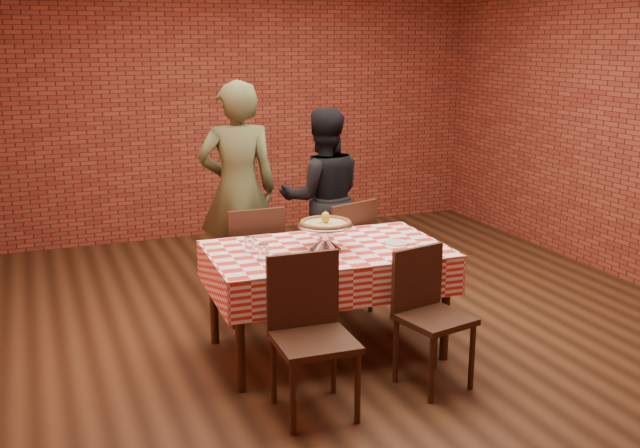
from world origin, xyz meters
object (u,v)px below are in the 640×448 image
Objects in this scene: pizza at (326,224)px; chair_far_left at (250,261)px; diner_olive at (238,190)px; table at (327,301)px; chair_near_right at (435,321)px; water_glass_right at (250,244)px; condiment_caddy at (326,227)px; pizza_stand at (325,237)px; water_glass_left at (263,252)px; chair_far_right at (337,255)px; chair_near_left at (314,339)px; diner_black at (323,198)px.

pizza reaches higher than chair_far_left.
pizza is at bearing 107.53° from diner_olive.
table is 1.81× the size of chair_near_right.
table is 4.54× the size of pizza.
condiment_caddy is (0.62, 0.16, 0.02)m from water_glass_right.
water_glass_right is at bearing 167.60° from pizza_stand.
diner_olive is at bearing 95.07° from chair_near_right.
diner_olive reaches higher than chair_near_right.
chair_near_right is (0.92, -0.62, -0.38)m from water_glass_left.
chair_far_left is at bearing -27.68° from chair_far_right.
chair_near_left is at bearing -82.32° from water_glass_left.
condiment_caddy is at bearing 96.30° from chair_near_right.
chair_near_left is at bearing 94.55° from diner_olive.
chair_far_right reaches higher than table.
water_glass_right is 0.64m from condiment_caddy.
chair_near_left is (-0.50, -1.04, -0.37)m from condiment_caddy.
diner_olive is at bearing -66.75° from chair_far_right.
pizza_stand and chair_near_left have the same top height.
diner_olive reaches higher than water_glass_left.
chair_far_left is (-0.29, 0.84, -0.47)m from pizza.
condiment_caddy is (0.10, 0.26, 0.46)m from table.
chair_near_left is at bearing 87.12° from chair_far_left.
chair_far_left reaches higher than table.
chair_far_right is (0.39, 0.72, -0.38)m from pizza_stand.
chair_far_right is at bearing 170.53° from chair_far_left.
chair_far_left is (0.21, 0.73, -0.35)m from water_glass_right.
chair_far_left is 0.69m from chair_far_right.
condiment_caddy is 0.16× the size of chair_far_left.
diner_olive is (-0.66, 2.14, 0.47)m from chair_near_right.
pizza_stand is at bearing 80.05° from diner_black.
pizza reaches higher than water_glass_right.
condiment_caddy is 0.79m from chair_far_left.
chair_far_right is 0.76m from diner_black.
pizza_stand is 0.94m from chair_near_right.
pizza is at bearing 109.41° from chair_far_left.
chair_far_right reaches higher than chair_near_left.
diner_black is (0.83, 0.55, 0.33)m from chair_far_left.
chair_near_left is 1.00× the size of chair_far_right.
chair_near_right is at bearing -41.30° from water_glass_right.
condiment_caddy is at bearing 14.98° from water_glass_right.
diner_black is at bearing 75.34° from chair_near_right.
water_glass_left is 1.02m from chair_far_left.
pizza is 0.19× the size of diner_olive.
chair_near_right is at bearing -58.33° from pizza_stand.
diner_black is at bearing 83.32° from condiment_caddy.
chair_far_right is (-0.05, 1.44, 0.03)m from chair_near_right.
pizza_stand reaches higher than chair_near_right.
pizza is 1.01m from chair_far_left.
chair_far_left is (-0.31, 0.82, 0.08)m from table.
diner_black reaches higher than pizza.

